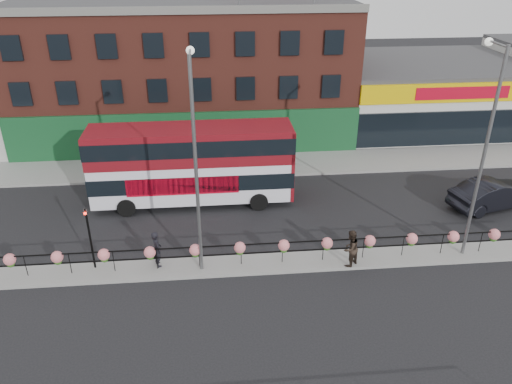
{
  "coord_description": "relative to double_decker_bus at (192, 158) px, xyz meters",
  "views": [
    {
      "loc": [
        -2.16,
        -19.93,
        14.2
      ],
      "look_at": [
        0.0,
        3.0,
        2.5
      ],
      "focal_mm": 35.0,
      "sensor_mm": 36.0,
      "label": 1
    }
  ],
  "objects": [
    {
      "name": "ground",
      "position": [
        3.34,
        -6.91,
        -2.91
      ],
      "size": [
        120.0,
        120.0,
        0.0
      ],
      "primitive_type": "plane",
      "color": "black",
      "rests_on": "ground"
    },
    {
      "name": "north_pavement",
      "position": [
        3.34,
        5.09,
        -2.84
      ],
      "size": [
        60.0,
        4.0,
        0.15
      ],
      "primitive_type": "cube",
      "color": "gray",
      "rests_on": "ground"
    },
    {
      "name": "median",
      "position": [
        3.34,
        -6.91,
        -2.84
      ],
      "size": [
        60.0,
        1.6,
        0.15
      ],
      "primitive_type": "cube",
      "color": "gray",
      "rests_on": "ground"
    },
    {
      "name": "brick_building",
      "position": [
        -0.66,
        13.05,
        2.21
      ],
      "size": [
        25.0,
        12.21,
        10.3
      ],
      "color": "brown",
      "rests_on": "ground"
    },
    {
      "name": "supermarket",
      "position": [
        19.34,
        12.99,
        -0.26
      ],
      "size": [
        15.0,
        12.25,
        5.3
      ],
      "color": "silver",
      "rests_on": "ground"
    },
    {
      "name": "median_railing",
      "position": [
        3.34,
        -6.91,
        -1.87
      ],
      "size": [
        30.04,
        0.56,
        1.23
      ],
      "color": "black",
      "rests_on": "median"
    },
    {
      "name": "double_decker_bus",
      "position": [
        0.0,
        0.0,
        0.0
      ],
      "size": [
        11.72,
        2.98,
        4.74
      ],
      "color": "white",
      "rests_on": "ground"
    },
    {
      "name": "car",
      "position": [
        17.43,
        -2.26,
        -2.05
      ],
      "size": [
        4.52,
        6.17,
        1.72
      ],
      "primitive_type": "imported",
      "rotation": [
        0.0,
        0.0,
        1.84
      ],
      "color": "black",
      "rests_on": "ground"
    },
    {
      "name": "pedestrian_a",
      "position": [
        -1.65,
        -6.61,
        -1.84
      ],
      "size": [
        0.98,
        0.91,
        1.85
      ],
      "primitive_type": "imported",
      "rotation": [
        0.0,
        0.0,
        1.95
      ],
      "color": "black",
      "rests_on": "median"
    },
    {
      "name": "pedestrian_b",
      "position": [
        7.51,
        -7.46,
        -1.82
      ],
      "size": [
        1.61,
        1.6,
        1.88
      ],
      "primitive_type": "imported",
      "rotation": [
        0.0,
        0.0,
        3.81
      ],
      "color": "black",
      "rests_on": "median"
    },
    {
      "name": "lamp_column_west",
      "position": [
        0.44,
        -6.84,
        3.23
      ],
      "size": [
        0.36,
        1.77,
        10.11
      ],
      "color": "slate",
      "rests_on": "median"
    },
    {
      "name": "lamp_column_east",
      "position": [
        13.45,
        -6.72,
        3.3
      ],
      "size": [
        0.37,
        1.79,
        10.22
      ],
      "color": "slate",
      "rests_on": "median"
    },
    {
      "name": "traffic_light_median",
      "position": [
        -4.66,
        -6.52,
        -0.44
      ],
      "size": [
        0.15,
        0.28,
        3.65
      ],
      "color": "black",
      "rests_on": "median"
    }
  ]
}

